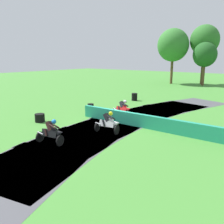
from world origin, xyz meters
TOP-DOWN VIEW (x-y plane):
  - ground_plane at (0.00, 0.00)m, footprint 120.00×120.00m
  - track_asphalt at (0.71, 0.01)m, footprint 7.51×28.07m
  - safety_barrier at (5.16, 0.05)m, footprint 16.51×0.47m
  - motorcycle_lead_red at (-0.74, 1.70)m, footprint 1.70×0.92m
  - motorcycle_chase_white at (1.00, -2.28)m, footprint 1.67×0.98m
  - motorcycle_trailing_black at (-0.25, -5.71)m, footprint 1.68×1.02m
  - tire_stack_near at (-3.89, 8.34)m, footprint 0.62×0.62m
  - tire_stack_mid_a at (-5.00, 2.51)m, footprint 0.57×0.57m
  - tire_stack_mid_b at (-4.59, -3.39)m, footprint 0.71×0.71m
  - tree_far_right at (-3.50, 29.53)m, footprint 4.83×4.83m
  - tree_mid_rise at (-7.89, 26.64)m, footprint 5.33×5.33m
  - tree_behind_barrier at (-2.64, 27.51)m, footprint 3.84×3.84m

SIDE VIEW (x-z plane):
  - ground_plane at x=0.00m, z-range 0.00..0.00m
  - track_asphalt at x=0.71m, z-range 0.00..0.01m
  - tire_stack_mid_a at x=-5.00m, z-range 0.00..0.40m
  - tire_stack_mid_b at x=-4.59m, z-range 0.00..0.60m
  - tire_stack_near at x=-3.89m, z-range 0.00..0.80m
  - safety_barrier at x=5.16m, z-range 0.00..0.90m
  - motorcycle_lead_red at x=-0.74m, z-range -0.08..1.34m
  - motorcycle_chase_white at x=1.00m, z-range -0.07..1.35m
  - motorcycle_trailing_black at x=-0.25m, z-range -0.07..1.36m
  - tree_behind_barrier at x=-2.64m, z-range 1.48..8.53m
  - tree_mid_rise at x=-7.89m, z-range 1.91..11.37m
  - tree_far_right at x=-3.50m, z-range 2.43..12.43m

